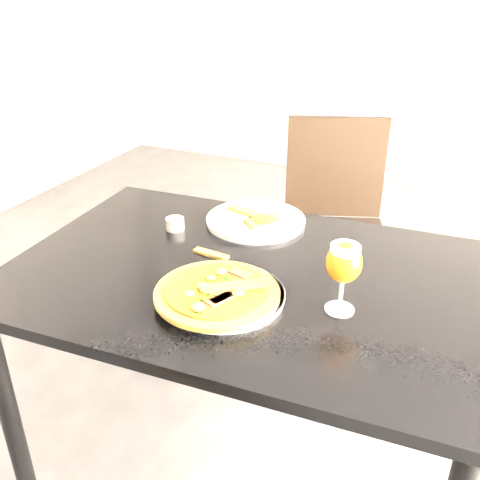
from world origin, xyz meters
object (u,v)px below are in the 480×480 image
at_px(chair_far, 334,224).
at_px(pizza, 218,292).
at_px(beer_glass, 344,263).
at_px(dining_table, 247,301).

distance_m(chair_far, pizza, 1.07).
bearing_deg(beer_glass, dining_table, 163.84).
relative_size(chair_far, pizza, 3.16).
bearing_deg(dining_table, pizza, -96.03).
height_order(chair_far, beer_glass, beer_glass).
relative_size(chair_far, beer_glass, 5.46).
height_order(dining_table, pizza, pizza).
distance_m(dining_table, chair_far, 0.90).
distance_m(chair_far, beer_glass, 1.06).
xyz_separation_m(dining_table, chair_far, (0.01, 0.88, -0.16)).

